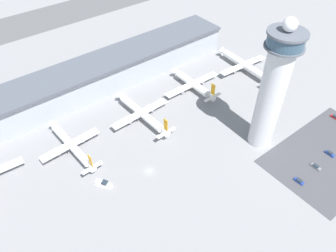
% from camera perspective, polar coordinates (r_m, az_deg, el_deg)
% --- Properties ---
extents(ground_plane, '(1000.00, 1000.00, 0.00)m').
position_cam_1_polar(ground_plane, '(150.63, -3.28, -7.83)').
color(ground_plane, gray).
extents(terminal_building, '(200.69, 25.00, 17.31)m').
position_cam_1_polar(terminal_building, '(191.95, -15.77, 6.99)').
color(terminal_building, '#A3A8B2').
rests_on(terminal_building, ground).
extents(runway_strip, '(301.03, 44.00, 0.01)m').
position_cam_1_polar(runway_strip, '(290.19, -25.39, 15.20)').
color(runway_strip, '#515154').
rests_on(runway_strip, ground).
extents(control_tower, '(16.04, 16.04, 64.29)m').
position_cam_1_polar(control_tower, '(149.49, 17.81, 6.25)').
color(control_tower, silver).
rests_on(control_tower, ground).
extents(parking_lot_surface, '(64.00, 40.00, 0.01)m').
position_cam_1_polar(parking_lot_surface, '(174.92, 26.40, -4.53)').
color(parking_lot_surface, '#424247').
rests_on(parking_lot_surface, ground).
extents(airplane_gate_charlie, '(30.40, 39.98, 12.34)m').
position_cam_1_polar(airplane_gate_charlie, '(161.81, -16.54, -3.16)').
color(airplane_gate_charlie, white).
rests_on(airplane_gate_charlie, ground).
extents(airplane_gate_delta, '(34.92, 41.84, 13.22)m').
position_cam_1_polar(airplane_gate_delta, '(172.40, -4.63, 2.24)').
color(airplane_gate_delta, white).
rests_on(airplane_gate_delta, ground).
extents(airplane_gate_echo, '(37.82, 35.04, 13.13)m').
position_cam_1_polar(airplane_gate_echo, '(193.75, 4.36, 7.31)').
color(airplane_gate_echo, white).
rests_on(airplane_gate_echo, ground).
extents(airplane_gate_foxtrot, '(36.19, 44.32, 13.19)m').
position_cam_1_polar(airplane_gate_foxtrot, '(215.17, 13.17, 10.32)').
color(airplane_gate_foxtrot, white).
rests_on(airplane_gate_foxtrot, ground).
extents(service_truck_fuel, '(5.98, 7.97, 2.49)m').
position_cam_1_polar(service_truck_fuel, '(147.61, -11.14, -9.82)').
color(service_truck_fuel, black).
rests_on(service_truck_fuel, ground).
extents(car_blue_compact, '(1.92, 4.80, 1.40)m').
position_cam_1_polar(car_blue_compact, '(165.80, 24.35, -6.49)').
color(car_blue_compact, black).
rests_on(car_blue_compact, ground).
extents(car_silver_sedan, '(1.77, 4.54, 1.56)m').
position_cam_1_polar(car_silver_sedan, '(174.53, 26.34, -4.34)').
color(car_silver_sedan, black).
rests_on(car_silver_sedan, ground).
extents(car_black_suv, '(1.91, 4.12, 1.55)m').
position_cam_1_polar(car_black_suv, '(196.91, 27.00, 1.41)').
color(car_black_suv, black).
rests_on(car_black_suv, ground).
extents(car_green_van, '(2.06, 4.50, 1.44)m').
position_cam_1_polar(car_green_van, '(157.11, 21.85, -8.90)').
color(car_green_van, black).
rests_on(car_green_van, ground).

